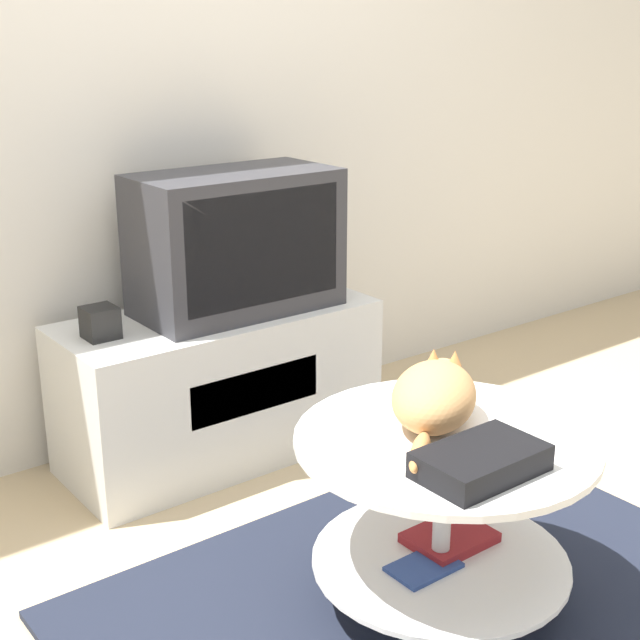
{
  "coord_description": "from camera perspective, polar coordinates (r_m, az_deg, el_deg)",
  "views": [
    {
      "loc": [
        -1.36,
        -1.28,
        1.38
      ],
      "look_at": [
        0.08,
        0.6,
        0.6
      ],
      "focal_mm": 50.0,
      "sensor_mm": 36.0,
      "label": 1
    }
  ],
  "objects": [
    {
      "name": "ground_plane",
      "position": [
        2.32,
        7.77,
        -18.4
      ],
      "size": [
        12.0,
        12.0,
        0.0
      ],
      "primitive_type": "plane",
      "color": "tan"
    },
    {
      "name": "wall_back",
      "position": [
        3.01,
        -11.14,
        16.47
      ],
      "size": [
        8.0,
        0.05,
        2.6
      ],
      "color": "silver",
      "rests_on": "ground_plane"
    },
    {
      "name": "rug",
      "position": [
        2.31,
        7.78,
        -18.21
      ],
      "size": [
        1.64,
        1.26,
        0.02
      ],
      "color": "#1E2333",
      "rests_on": "ground_plane"
    },
    {
      "name": "tv_stand",
      "position": [
        2.98,
        -6.44,
        -4.12
      ],
      "size": [
        1.04,
        0.45,
        0.5
      ],
      "color": "silver",
      "rests_on": "ground_plane"
    },
    {
      "name": "tv",
      "position": [
        2.87,
        -5.4,
        4.99
      ],
      "size": [
        0.64,
        0.34,
        0.45
      ],
      "color": "#333338",
      "rests_on": "tv_stand"
    },
    {
      "name": "speaker",
      "position": [
        2.71,
        -13.89,
        -0.16
      ],
      "size": [
        0.1,
        0.1,
        0.1
      ],
      "color": "black",
      "rests_on": "tv_stand"
    },
    {
      "name": "coffee_table",
      "position": [
        2.19,
        7.9,
        -11.25
      ],
      "size": [
        0.71,
        0.71,
        0.45
      ],
      "color": "#B2B2B7",
      "rests_on": "rug"
    },
    {
      "name": "dvd_box",
      "position": [
        1.94,
        10.25,
        -8.88
      ],
      "size": [
        0.27,
        0.17,
        0.06
      ],
      "color": "black",
      "rests_on": "coffee_table"
    },
    {
      "name": "cat",
      "position": [
        2.14,
        7.35,
        -4.83
      ],
      "size": [
        0.45,
        0.38,
        0.14
      ],
      "rotation": [
        0.0,
        0.0,
        0.66
      ],
      "color": "tan",
      "rests_on": "coffee_table"
    }
  ]
}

